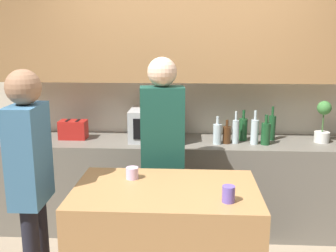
{
  "coord_description": "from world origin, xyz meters",
  "views": [
    {
      "loc": [
        0.01,
        -2.25,
        1.88
      ],
      "look_at": [
        -0.14,
        0.35,
        1.28
      ],
      "focal_mm": 42.0,
      "sensor_mm": 36.0,
      "label": 1
    }
  ],
  "objects_px": {
    "cup_1": "(132,173)",
    "bottle_4": "(255,131)",
    "bottle_0": "(217,134)",
    "bottle_2": "(235,131)",
    "bottle_1": "(227,134)",
    "bottle_3": "(243,129)",
    "toaster": "(73,130)",
    "cup_0": "(228,194)",
    "potted_plant": "(323,122)",
    "bottle_5": "(266,133)",
    "person_center": "(31,175)",
    "person_left": "(162,145)",
    "bottle_6": "(272,127)",
    "microwave": "(157,125)"
  },
  "relations": [
    {
      "from": "toaster",
      "to": "bottle_3",
      "type": "xyz_separation_m",
      "value": [
        1.65,
        0.03,
        0.02
      ]
    },
    {
      "from": "cup_1",
      "to": "person_left",
      "type": "xyz_separation_m",
      "value": [
        0.17,
        0.47,
        0.07
      ]
    },
    {
      "from": "microwave",
      "to": "cup_1",
      "type": "relative_size",
      "value": 6.08
    },
    {
      "from": "bottle_6",
      "to": "cup_0",
      "type": "xyz_separation_m",
      "value": [
        -0.56,
        -1.56,
        -0.05
      ]
    },
    {
      "from": "bottle_4",
      "to": "person_left",
      "type": "relative_size",
      "value": 0.18
    },
    {
      "from": "bottle_2",
      "to": "bottle_4",
      "type": "xyz_separation_m",
      "value": [
        0.17,
        -0.02,
        0.01
      ]
    },
    {
      "from": "microwave",
      "to": "cup_0",
      "type": "height_order",
      "value": "microwave"
    },
    {
      "from": "bottle_2",
      "to": "bottle_6",
      "type": "xyz_separation_m",
      "value": [
        0.36,
        0.15,
        0.01
      ]
    },
    {
      "from": "bottle_5",
      "to": "cup_0",
      "type": "xyz_separation_m",
      "value": [
        -0.47,
        -1.39,
        -0.03
      ]
    },
    {
      "from": "bottle_2",
      "to": "bottle_6",
      "type": "height_order",
      "value": "bottle_6"
    },
    {
      "from": "bottle_3",
      "to": "bottle_2",
      "type": "bearing_deg",
      "value": -126.72
    },
    {
      "from": "cup_0",
      "to": "bottle_2",
      "type": "bearing_deg",
      "value": 82.15
    },
    {
      "from": "potted_plant",
      "to": "bottle_2",
      "type": "distance_m",
      "value": 0.83
    },
    {
      "from": "bottle_1",
      "to": "bottle_3",
      "type": "bearing_deg",
      "value": 36.49
    },
    {
      "from": "bottle_0",
      "to": "bottle_3",
      "type": "height_order",
      "value": "bottle_3"
    },
    {
      "from": "bottle_6",
      "to": "person_left",
      "type": "relative_size",
      "value": 0.19
    },
    {
      "from": "cup_0",
      "to": "person_center",
      "type": "relative_size",
      "value": 0.06
    },
    {
      "from": "bottle_6",
      "to": "person_left",
      "type": "bearing_deg",
      "value": -143.79
    },
    {
      "from": "cup_1",
      "to": "person_left",
      "type": "relative_size",
      "value": 0.05
    },
    {
      "from": "person_left",
      "to": "person_center",
      "type": "relative_size",
      "value": 1.03
    },
    {
      "from": "bottle_0",
      "to": "bottle_1",
      "type": "bearing_deg",
      "value": 16.02
    },
    {
      "from": "toaster",
      "to": "bottle_5",
      "type": "relative_size",
      "value": 0.93
    },
    {
      "from": "bottle_5",
      "to": "cup_1",
      "type": "distance_m",
      "value": 1.5
    },
    {
      "from": "bottle_0",
      "to": "bottle_2",
      "type": "height_order",
      "value": "bottle_2"
    },
    {
      "from": "cup_1",
      "to": "bottle_4",
      "type": "bearing_deg",
      "value": 46.61
    },
    {
      "from": "bottle_3",
      "to": "cup_0",
      "type": "distance_m",
      "value": 1.56
    },
    {
      "from": "microwave",
      "to": "toaster",
      "type": "relative_size",
      "value": 2.0
    },
    {
      "from": "microwave",
      "to": "bottle_4",
      "type": "bearing_deg",
      "value": -6.38
    },
    {
      "from": "toaster",
      "to": "bottle_2",
      "type": "relative_size",
      "value": 0.86
    },
    {
      "from": "bottle_0",
      "to": "cup_1",
      "type": "bearing_deg",
      "value": -121.98
    },
    {
      "from": "toaster",
      "to": "bottle_2",
      "type": "height_order",
      "value": "bottle_2"
    },
    {
      "from": "bottle_0",
      "to": "cup_0",
      "type": "relative_size",
      "value": 2.64
    },
    {
      "from": "cup_1",
      "to": "cup_0",
      "type": "bearing_deg",
      "value": -29.69
    },
    {
      "from": "potted_plant",
      "to": "bottle_6",
      "type": "height_order",
      "value": "potted_plant"
    },
    {
      "from": "cup_0",
      "to": "potted_plant",
      "type": "bearing_deg",
      "value": 55.92
    },
    {
      "from": "bottle_0",
      "to": "bottle_2",
      "type": "xyz_separation_m",
      "value": [
        0.17,
        0.03,
        0.02
      ]
    },
    {
      "from": "bottle_2",
      "to": "bottle_4",
      "type": "distance_m",
      "value": 0.17
    },
    {
      "from": "potted_plant",
      "to": "bottle_3",
      "type": "relative_size",
      "value": 1.34
    },
    {
      "from": "bottle_5",
      "to": "bottle_6",
      "type": "height_order",
      "value": "bottle_6"
    },
    {
      "from": "bottle_0",
      "to": "bottle_6",
      "type": "bearing_deg",
      "value": 18.55
    },
    {
      "from": "bottle_2",
      "to": "bottle_6",
      "type": "bearing_deg",
      "value": 21.82
    },
    {
      "from": "bottle_1",
      "to": "potted_plant",
      "type": "bearing_deg",
      "value": 5.77
    },
    {
      "from": "bottle_1",
      "to": "bottle_5",
      "type": "distance_m",
      "value": 0.36
    },
    {
      "from": "bottle_5",
      "to": "cup_1",
      "type": "relative_size",
      "value": 3.28
    },
    {
      "from": "potted_plant",
      "to": "bottle_0",
      "type": "relative_size",
      "value": 1.52
    },
    {
      "from": "bottle_0",
      "to": "person_center",
      "type": "bearing_deg",
      "value": -136.7
    },
    {
      "from": "bottle_0",
      "to": "potted_plant",
      "type": "bearing_deg",
      "value": 6.73
    },
    {
      "from": "bottle_2",
      "to": "cup_1",
      "type": "bearing_deg",
      "value": -127.4
    },
    {
      "from": "bottle_4",
      "to": "toaster",
      "type": "bearing_deg",
      "value": 176.59
    },
    {
      "from": "microwave",
      "to": "bottle_0",
      "type": "xyz_separation_m",
      "value": [
        0.57,
        -0.12,
        -0.05
      ]
    }
  ]
}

